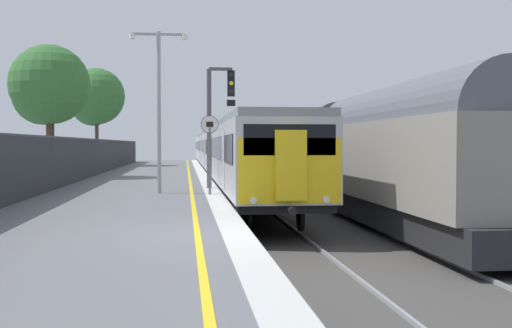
{
  "coord_description": "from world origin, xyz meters",
  "views": [
    {
      "loc": [
        -0.58,
        -11.46,
        1.7
      ],
      "look_at": [
        1.43,
        5.65,
        1.14
      ],
      "focal_mm": 42.59,
      "sensor_mm": 36.0,
      "label": 1
    }
  ],
  "objects_px": {
    "background_tree_centre": "(48,88)",
    "background_tree_left": "(95,99)",
    "speed_limit_sign": "(210,144)",
    "freight_train_adjacent_track": "(344,150)",
    "platform_lamp_mid": "(159,98)",
    "commuter_train_at_platform": "(222,150)",
    "signal_gantry": "(216,113)"
  },
  "relations": [
    {
      "from": "speed_limit_sign",
      "to": "platform_lamp_mid",
      "type": "bearing_deg",
      "value": 150.99
    },
    {
      "from": "speed_limit_sign",
      "to": "platform_lamp_mid",
      "type": "relative_size",
      "value": 0.48
    },
    {
      "from": "platform_lamp_mid",
      "to": "speed_limit_sign",
      "type": "bearing_deg",
      "value": -29.01
    },
    {
      "from": "freight_train_adjacent_track",
      "to": "background_tree_left",
      "type": "distance_m",
      "value": 28.93
    },
    {
      "from": "signal_gantry",
      "to": "background_tree_centre",
      "type": "relative_size",
      "value": 0.68
    },
    {
      "from": "commuter_train_at_platform",
      "to": "speed_limit_sign",
      "type": "relative_size",
      "value": 22.12
    },
    {
      "from": "freight_train_adjacent_track",
      "to": "background_tree_centre",
      "type": "xyz_separation_m",
      "value": [
        -13.73,
        7.42,
        3.16
      ]
    },
    {
      "from": "freight_train_adjacent_track",
      "to": "platform_lamp_mid",
      "type": "xyz_separation_m",
      "value": [
        -7.57,
        -3.63,
        1.87
      ]
    },
    {
      "from": "background_tree_centre",
      "to": "speed_limit_sign",
      "type": "bearing_deg",
      "value": -56.76
    },
    {
      "from": "background_tree_left",
      "to": "freight_train_adjacent_track",
      "type": "bearing_deg",
      "value": -61.12
    },
    {
      "from": "platform_lamp_mid",
      "to": "background_tree_left",
      "type": "bearing_deg",
      "value": 102.31
    },
    {
      "from": "freight_train_adjacent_track",
      "to": "platform_lamp_mid",
      "type": "distance_m",
      "value": 8.61
    },
    {
      "from": "commuter_train_at_platform",
      "to": "background_tree_centre",
      "type": "relative_size",
      "value": 8.65
    },
    {
      "from": "platform_lamp_mid",
      "to": "background_tree_left",
      "type": "distance_m",
      "value": 29.48
    },
    {
      "from": "signal_gantry",
      "to": "background_tree_left",
      "type": "distance_m",
      "value": 28.07
    },
    {
      "from": "freight_train_adjacent_track",
      "to": "background_tree_centre",
      "type": "relative_size",
      "value": 4.07
    },
    {
      "from": "commuter_train_at_platform",
      "to": "signal_gantry",
      "type": "height_order",
      "value": "signal_gantry"
    },
    {
      "from": "background_tree_centre",
      "to": "platform_lamp_mid",
      "type": "bearing_deg",
      "value": -60.92
    },
    {
      "from": "commuter_train_at_platform",
      "to": "platform_lamp_mid",
      "type": "distance_m",
      "value": 23.57
    },
    {
      "from": "speed_limit_sign",
      "to": "platform_lamp_mid",
      "type": "distance_m",
      "value": 2.55
    },
    {
      "from": "speed_limit_sign",
      "to": "background_tree_left",
      "type": "bearing_deg",
      "value": 105.07
    },
    {
      "from": "freight_train_adjacent_track",
      "to": "platform_lamp_mid",
      "type": "height_order",
      "value": "platform_lamp_mid"
    },
    {
      "from": "speed_limit_sign",
      "to": "background_tree_left",
      "type": "xyz_separation_m",
      "value": [
        -7.99,
        29.69,
        3.67
      ]
    },
    {
      "from": "freight_train_adjacent_track",
      "to": "signal_gantry",
      "type": "bearing_deg",
      "value": -163.92
    },
    {
      "from": "background_tree_centre",
      "to": "background_tree_left",
      "type": "bearing_deg",
      "value": 90.39
    },
    {
      "from": "signal_gantry",
      "to": "background_tree_centre",
      "type": "bearing_deg",
      "value": 132.54
    },
    {
      "from": "commuter_train_at_platform",
      "to": "freight_train_adjacent_track",
      "type": "xyz_separation_m",
      "value": [
        4.0,
        -19.58,
        0.18
      ]
    },
    {
      "from": "background_tree_left",
      "to": "background_tree_centre",
      "type": "distance_m",
      "value": 17.69
    },
    {
      "from": "platform_lamp_mid",
      "to": "background_tree_centre",
      "type": "height_order",
      "value": "background_tree_centre"
    },
    {
      "from": "speed_limit_sign",
      "to": "background_tree_centre",
      "type": "bearing_deg",
      "value": 123.24
    },
    {
      "from": "background_tree_centre",
      "to": "commuter_train_at_platform",
      "type": "bearing_deg",
      "value": 51.34
    },
    {
      "from": "commuter_train_at_platform",
      "to": "freight_train_adjacent_track",
      "type": "relative_size",
      "value": 2.12
    }
  ]
}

